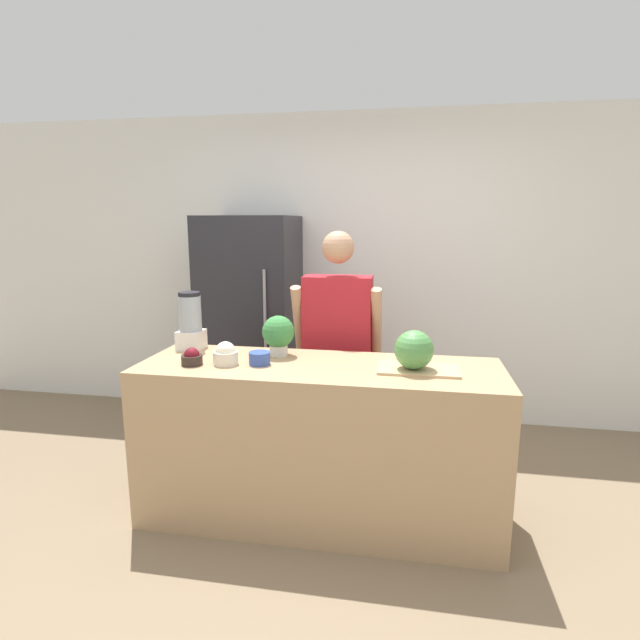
{
  "coord_description": "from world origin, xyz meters",
  "views": [
    {
      "loc": [
        0.48,
        -2.31,
        1.7
      ],
      "look_at": [
        0.0,
        0.37,
        1.17
      ],
      "focal_mm": 28.0,
      "sensor_mm": 36.0,
      "label": 1
    }
  ],
  "objects_px": {
    "bowl_cherries": "(192,358)",
    "bowl_small_blue": "(260,358)",
    "refrigerator": "(251,323)",
    "blender": "(190,322)",
    "person": "(337,351)",
    "bowl_cream": "(226,355)",
    "potted_plant": "(278,333)",
    "watermelon": "(414,350)"
  },
  "relations": [
    {
      "from": "refrigerator",
      "to": "bowl_cherries",
      "type": "bearing_deg",
      "value": -85.54
    },
    {
      "from": "watermelon",
      "to": "bowl_cherries",
      "type": "height_order",
      "value": "watermelon"
    },
    {
      "from": "bowl_cream",
      "to": "potted_plant",
      "type": "bearing_deg",
      "value": 44.3
    },
    {
      "from": "refrigerator",
      "to": "blender",
      "type": "xyz_separation_m",
      "value": [
        -0.04,
        -1.07,
        0.22
      ]
    },
    {
      "from": "bowl_cherries",
      "to": "blender",
      "type": "xyz_separation_m",
      "value": [
        -0.15,
        0.33,
        0.13
      ]
    },
    {
      "from": "bowl_small_blue",
      "to": "potted_plant",
      "type": "relative_size",
      "value": 0.49
    },
    {
      "from": "blender",
      "to": "bowl_cherries",
      "type": "bearing_deg",
      "value": -65.34
    },
    {
      "from": "person",
      "to": "blender",
      "type": "bearing_deg",
      "value": -153.88
    },
    {
      "from": "refrigerator",
      "to": "bowl_small_blue",
      "type": "bearing_deg",
      "value": -70.15
    },
    {
      "from": "bowl_cream",
      "to": "blender",
      "type": "height_order",
      "value": "blender"
    },
    {
      "from": "bowl_cherries",
      "to": "potted_plant",
      "type": "xyz_separation_m",
      "value": [
        0.43,
        0.28,
        0.09
      ]
    },
    {
      "from": "refrigerator",
      "to": "potted_plant",
      "type": "relative_size",
      "value": 7.27
    },
    {
      "from": "person",
      "to": "bowl_cream",
      "type": "distance_m",
      "value": 0.9
    },
    {
      "from": "bowl_cream",
      "to": "refrigerator",
      "type": "bearing_deg",
      "value": 102.12
    },
    {
      "from": "bowl_cherries",
      "to": "bowl_cream",
      "type": "xyz_separation_m",
      "value": [
        0.18,
        0.04,
        0.02
      ]
    },
    {
      "from": "potted_plant",
      "to": "bowl_cream",
      "type": "bearing_deg",
      "value": -135.7
    },
    {
      "from": "refrigerator",
      "to": "person",
      "type": "xyz_separation_m",
      "value": [
        0.82,
        -0.65,
        -0.04
      ]
    },
    {
      "from": "bowl_cherries",
      "to": "potted_plant",
      "type": "bearing_deg",
      "value": 33.22
    },
    {
      "from": "refrigerator",
      "to": "bowl_small_blue",
      "type": "distance_m",
      "value": 1.41
    },
    {
      "from": "bowl_cherries",
      "to": "bowl_small_blue",
      "type": "xyz_separation_m",
      "value": [
        0.37,
        0.07,
        -0.0
      ]
    },
    {
      "from": "watermelon",
      "to": "blender",
      "type": "height_order",
      "value": "blender"
    },
    {
      "from": "refrigerator",
      "to": "bowl_cream",
      "type": "distance_m",
      "value": 1.39
    },
    {
      "from": "refrigerator",
      "to": "watermelon",
      "type": "distance_m",
      "value": 1.87
    },
    {
      "from": "watermelon",
      "to": "potted_plant",
      "type": "relative_size",
      "value": 0.87
    },
    {
      "from": "refrigerator",
      "to": "watermelon",
      "type": "bearing_deg",
      "value": -44.59
    },
    {
      "from": "watermelon",
      "to": "bowl_small_blue",
      "type": "bearing_deg",
      "value": -178.64
    },
    {
      "from": "refrigerator",
      "to": "watermelon",
      "type": "relative_size",
      "value": 8.39
    },
    {
      "from": "bowl_cream",
      "to": "potted_plant",
      "type": "relative_size",
      "value": 0.57
    },
    {
      "from": "person",
      "to": "bowl_cream",
      "type": "bearing_deg",
      "value": -126.89
    },
    {
      "from": "bowl_cream",
      "to": "potted_plant",
      "type": "height_order",
      "value": "potted_plant"
    },
    {
      "from": "watermelon",
      "to": "blender",
      "type": "xyz_separation_m",
      "value": [
        -1.37,
        0.23,
        0.06
      ]
    },
    {
      "from": "person",
      "to": "blender",
      "type": "distance_m",
      "value": 1.0
    },
    {
      "from": "refrigerator",
      "to": "bowl_small_blue",
      "type": "relative_size",
      "value": 14.73
    },
    {
      "from": "bowl_cherries",
      "to": "bowl_cream",
      "type": "height_order",
      "value": "bowl_cream"
    },
    {
      "from": "potted_plant",
      "to": "person",
      "type": "bearing_deg",
      "value": 58.52
    },
    {
      "from": "refrigerator",
      "to": "person",
      "type": "distance_m",
      "value": 1.05
    },
    {
      "from": "refrigerator",
      "to": "blender",
      "type": "height_order",
      "value": "refrigerator"
    },
    {
      "from": "refrigerator",
      "to": "potted_plant",
      "type": "xyz_separation_m",
      "value": [
        0.53,
        -1.12,
        0.18
      ]
    },
    {
      "from": "person",
      "to": "bowl_small_blue",
      "type": "xyz_separation_m",
      "value": [
        -0.34,
        -0.68,
        0.12
      ]
    },
    {
      "from": "bowl_small_blue",
      "to": "bowl_cherries",
      "type": "bearing_deg",
      "value": -168.91
    },
    {
      "from": "person",
      "to": "bowl_cream",
      "type": "xyz_separation_m",
      "value": [
        -0.53,
        -0.71,
        0.14
      ]
    },
    {
      "from": "bowl_small_blue",
      "to": "blender",
      "type": "bearing_deg",
      "value": 154.01
    }
  ]
}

